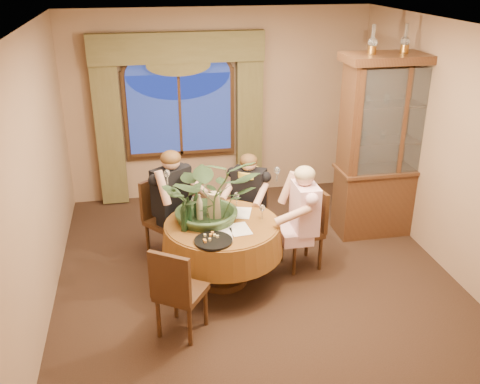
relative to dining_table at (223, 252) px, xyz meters
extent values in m
plane|color=black|center=(0.39, 0.07, -0.38)|extent=(5.00, 5.00, 0.00)
plane|color=#927154|center=(0.39, 2.57, 1.02)|extent=(4.50, 0.00, 4.50)
plane|color=#927154|center=(2.64, 0.07, 1.02)|extent=(0.00, 5.00, 5.00)
plane|color=white|center=(0.39, 0.07, 2.42)|extent=(5.00, 5.00, 0.00)
cube|color=brown|center=(-1.24, 2.45, 0.80)|extent=(0.38, 0.14, 2.32)
cube|color=brown|center=(0.82, 2.45, 0.80)|extent=(0.38, 0.14, 2.32)
cylinder|color=#8D320F|center=(0.00, 0.00, 0.00)|extent=(1.54, 1.54, 0.75)
cube|color=#3B2213|center=(2.36, 0.85, 0.81)|extent=(1.46, 0.57, 2.37)
cube|color=black|center=(0.97, 0.17, 0.10)|extent=(0.49, 0.49, 0.96)
cube|color=black|center=(0.43, 0.75, 0.10)|extent=(0.57, 0.57, 0.96)
cube|color=black|center=(-0.58, 0.73, 0.10)|extent=(0.59, 0.59, 0.96)
cube|color=black|center=(-0.53, -0.80, 0.10)|extent=(0.58, 0.58, 0.96)
imported|color=#33512C|center=(-0.11, 0.14, 1.03)|extent=(1.06, 1.18, 0.92)
imported|color=#45552F|center=(0.05, -0.04, 0.40)|extent=(0.14, 0.14, 0.04)
cylinder|color=black|center=(-0.16, -0.41, 0.39)|extent=(0.39, 0.39, 0.02)
cylinder|color=black|center=(-0.42, -0.11, 0.54)|extent=(0.07, 0.07, 0.33)
cylinder|color=tan|center=(-0.24, 0.06, 0.54)|extent=(0.07, 0.07, 0.33)
cylinder|color=black|center=(-0.26, 0.15, 0.54)|extent=(0.07, 0.07, 0.33)
cylinder|color=black|center=(-0.36, 0.01, 0.54)|extent=(0.07, 0.07, 0.33)
cube|color=white|center=(0.16, -0.20, 0.38)|extent=(0.24, 0.32, 0.00)
cube|color=white|center=(0.25, 0.19, 0.38)|extent=(0.29, 0.35, 0.00)
cube|color=white|center=(-0.04, -0.28, 0.38)|extent=(0.25, 0.33, 0.00)
camera|label=1|loc=(-0.81, -5.17, 3.02)|focal=40.00mm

